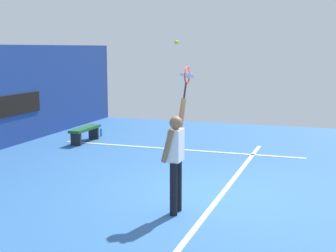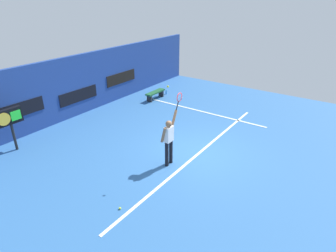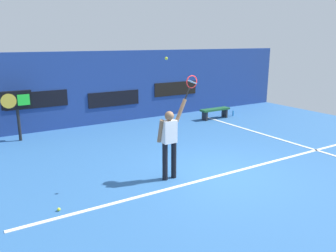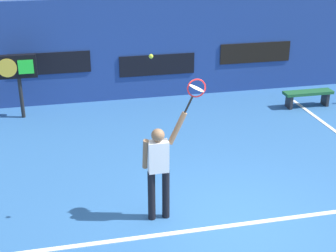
{
  "view_description": "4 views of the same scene",
  "coord_description": "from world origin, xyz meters",
  "px_view_note": "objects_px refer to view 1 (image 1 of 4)",
  "views": [
    {
      "loc": [
        -8.89,
        -2.09,
        2.82
      ],
      "look_at": [
        -1.4,
        0.48,
        1.54
      ],
      "focal_mm": 51.98,
      "sensor_mm": 36.0,
      "label": 1
    },
    {
      "loc": [
        -8.41,
        -4.63,
        5.6
      ],
      "look_at": [
        -0.87,
        0.69,
        1.28
      ],
      "focal_mm": 30.82,
      "sensor_mm": 36.0,
      "label": 2
    },
    {
      "loc": [
        -5.36,
        -6.2,
        3.29
      ],
      "look_at": [
        -1.22,
        0.48,
        1.31
      ],
      "focal_mm": 36.33,
      "sensor_mm": 36.0,
      "label": 3
    },
    {
      "loc": [
        -2.64,
        -6.67,
        4.77
      ],
      "look_at": [
        -0.92,
        1.05,
        1.45
      ],
      "focal_mm": 51.82,
      "sensor_mm": 36.0,
      "label": 4
    }
  ],
  "objects_px": {
    "tennis_player": "(176,156)",
    "tennis_ball": "(176,42)",
    "water_bottle": "(101,132)",
    "tennis_racket": "(187,77)",
    "court_bench": "(85,131)"
  },
  "relations": [
    {
      "from": "tennis_racket",
      "to": "tennis_ball",
      "type": "relative_size",
      "value": 9.1
    },
    {
      "from": "tennis_player",
      "to": "tennis_racket",
      "type": "relative_size",
      "value": 3.16
    },
    {
      "from": "tennis_player",
      "to": "tennis_ball",
      "type": "bearing_deg",
      "value": -159.29
    },
    {
      "from": "tennis_racket",
      "to": "court_bench",
      "type": "xyz_separation_m",
      "value": [
        4.56,
        4.57,
        -1.97
      ]
    },
    {
      "from": "tennis_player",
      "to": "tennis_racket",
      "type": "bearing_deg",
      "value": -0.4
    },
    {
      "from": "tennis_ball",
      "to": "court_bench",
      "type": "relative_size",
      "value": 0.05
    },
    {
      "from": "water_bottle",
      "to": "tennis_player",
      "type": "bearing_deg",
      "value": -143.79
    },
    {
      "from": "tennis_player",
      "to": "tennis_ball",
      "type": "xyz_separation_m",
      "value": [
        -0.11,
        -0.04,
        1.9
      ]
    },
    {
      "from": "tennis_racket",
      "to": "tennis_player",
      "type": "bearing_deg",
      "value": 179.6
    },
    {
      "from": "tennis_player",
      "to": "tennis_ball",
      "type": "relative_size",
      "value": 28.74
    },
    {
      "from": "court_bench",
      "to": "tennis_player",
      "type": "bearing_deg",
      "value": -138.6
    },
    {
      "from": "tennis_player",
      "to": "tennis_ball",
      "type": "height_order",
      "value": "tennis_ball"
    },
    {
      "from": "tennis_ball",
      "to": "court_bench",
      "type": "xyz_separation_m",
      "value": [
        5.29,
        4.61,
        -2.57
      ]
    },
    {
      "from": "tennis_racket",
      "to": "water_bottle",
      "type": "bearing_deg",
      "value": 39.1
    },
    {
      "from": "tennis_ball",
      "to": "water_bottle",
      "type": "distance_m",
      "value": 8.32
    }
  ]
}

